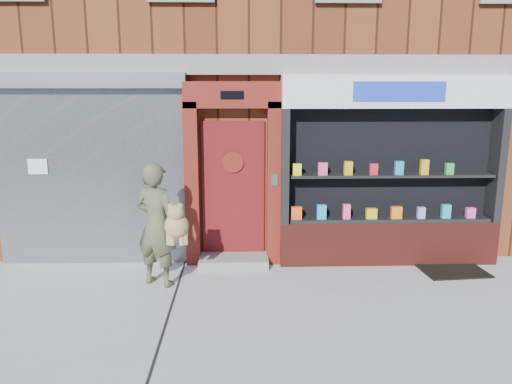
{
  "coord_description": "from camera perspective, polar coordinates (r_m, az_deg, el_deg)",
  "views": [
    {
      "loc": [
        -0.62,
        -5.92,
        2.83
      ],
      "look_at": [
        -0.41,
        1.0,
        1.36
      ],
      "focal_mm": 35.0,
      "sensor_mm": 36.0,
      "label": 1
    }
  ],
  "objects": [
    {
      "name": "ground",
      "position": [
        6.59,
        3.96,
        -13.47
      ],
      "size": [
        80.0,
        80.0,
        0.0
      ],
      "primitive_type": "plane",
      "color": "#9E9E99",
      "rests_on": "ground"
    },
    {
      "name": "building",
      "position": [
        11.98,
        1.31,
        17.61
      ],
      "size": [
        12.0,
        8.16,
        8.0
      ],
      "color": "#5E2A15",
      "rests_on": "ground"
    },
    {
      "name": "shutter_bay",
      "position": [
        8.27,
        -18.47,
        3.67
      ],
      "size": [
        3.1,
        0.3,
        3.04
      ],
      "color": "gray",
      "rests_on": "ground"
    },
    {
      "name": "red_door_bay",
      "position": [
        7.9,
        -2.64,
        1.99
      ],
      "size": [
        1.52,
        0.58,
        2.9
      ],
      "color": "#5C150F",
      "rests_on": "ground"
    },
    {
      "name": "pharmacy_bay",
      "position": [
        8.21,
        15.05,
        1.37
      ],
      "size": [
        3.5,
        0.41,
        3.0
      ],
      "color": "maroon",
      "rests_on": "ground"
    },
    {
      "name": "woman",
      "position": [
        7.23,
        -11.1,
        -3.68
      ],
      "size": [
        0.87,
        0.69,
        1.79
      ],
      "color": "#505336",
      "rests_on": "ground"
    },
    {
      "name": "doormat",
      "position": [
        8.44,
        21.6,
        -8.37
      ],
      "size": [
        1.03,
        0.76,
        0.02
      ],
      "primitive_type": "cube",
      "rotation": [
        0.0,
        0.0,
        0.09
      ],
      "color": "black",
      "rests_on": "ground"
    }
  ]
}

